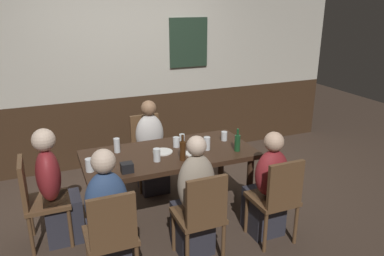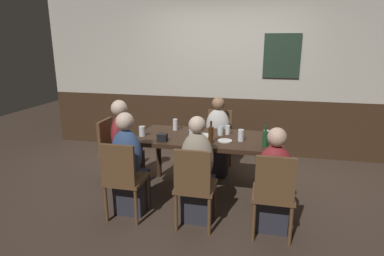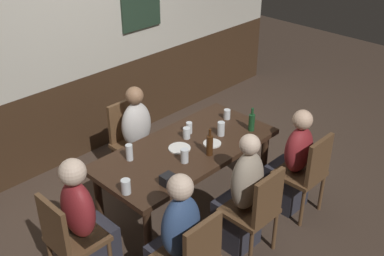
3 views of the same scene
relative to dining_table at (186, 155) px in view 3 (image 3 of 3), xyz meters
name	(u,v)px [view 3 (image 3 of 3)]	position (x,y,z in m)	size (l,w,h in m)	color
ground_plane	(187,210)	(0.00, 0.00, -0.66)	(12.00, 12.00, 0.00)	#423328
wall_back	(77,46)	(0.01, 1.65, 0.65)	(6.40, 0.13, 2.60)	#3D2819
dining_table	(186,155)	(0.00, 0.00, 0.00)	(1.75, 0.83, 0.74)	#382316
chair_mid_near	(257,209)	(0.00, -0.83, -0.16)	(0.40, 0.40, 0.88)	brown
chair_mid_far	(130,138)	(0.00, 0.83, -0.16)	(0.40, 0.40, 0.88)	brown
chair_head_west	(68,237)	(-1.29, 0.00, -0.16)	(0.40, 0.40, 0.88)	brown
chair_right_near	(307,171)	(0.77, -0.83, -0.16)	(0.40, 0.40, 0.88)	brown
person_mid_near	(241,201)	(0.00, -0.67, -0.17)	(0.34, 0.37, 1.16)	#2D2D38
person_mid_far	(141,146)	(0.00, 0.67, -0.19)	(0.34, 0.37, 1.12)	#2D2D38
person_left_near	(177,246)	(-0.77, -0.67, -0.17)	(0.34, 0.37, 1.16)	#2D2D38
person_head_west	(86,227)	(-1.13, 0.00, -0.17)	(0.37, 0.34, 1.15)	#2D2D38
person_right_near	(292,168)	(0.77, -0.67, -0.20)	(0.34, 0.37, 1.09)	#2D2D38
beer_glass_half	(129,153)	(-0.49, 0.21, 0.15)	(0.06, 0.06, 0.15)	silver
pint_glass_amber	(185,157)	(-0.18, -0.16, 0.14)	(0.07, 0.07, 0.13)	silver
beer_glass_tall	(187,134)	(0.12, 0.11, 0.13)	(0.07, 0.07, 0.11)	silver
tumbler_short	(189,128)	(0.21, 0.17, 0.14)	(0.06, 0.06, 0.11)	silver
highball_clear	(126,187)	(-0.81, -0.15, 0.14)	(0.08, 0.08, 0.12)	silver
pint_glass_pale	(221,129)	(0.39, -0.08, 0.15)	(0.07, 0.07, 0.14)	silver
tumbler_water	(227,115)	(0.68, 0.09, 0.13)	(0.07, 0.07, 0.10)	silver
beer_bottle_green	(252,122)	(0.67, -0.23, 0.18)	(0.06, 0.06, 0.24)	#194723
beer_bottle_brown	(210,145)	(0.06, -0.24, 0.19)	(0.06, 0.06, 0.26)	#42230F
plate_white_large	(179,148)	(-0.06, 0.03, 0.09)	(0.20, 0.20, 0.01)	white
plate_white_small	(212,143)	(0.21, -0.13, 0.09)	(0.17, 0.17, 0.01)	white
condiment_caddy	(168,179)	(-0.51, -0.29, 0.13)	(0.11, 0.09, 0.09)	black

